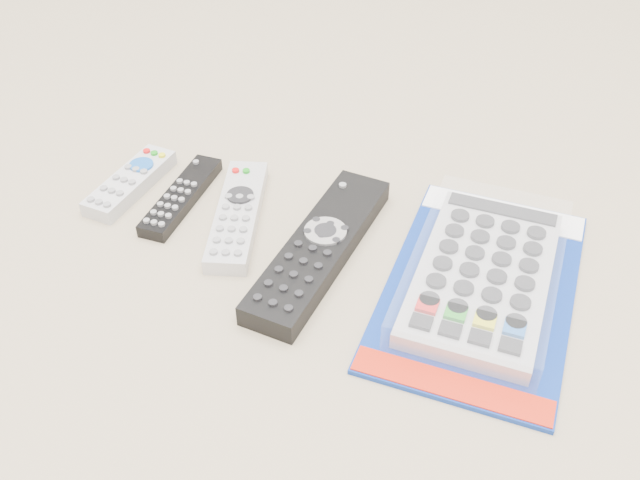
% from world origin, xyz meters
% --- Properties ---
extents(remote_small_grey, '(0.06, 0.15, 0.02)m').
position_xyz_m(remote_small_grey, '(-0.22, 0.04, 0.01)').
color(remote_small_grey, '#A8A8AA').
rests_on(remote_small_grey, ground).
extents(remote_slim_black, '(0.05, 0.16, 0.02)m').
position_xyz_m(remote_slim_black, '(-0.15, 0.03, 0.01)').
color(remote_slim_black, black).
rests_on(remote_slim_black, ground).
extents(remote_silver_dvd, '(0.08, 0.19, 0.02)m').
position_xyz_m(remote_silver_dvd, '(-0.07, 0.01, 0.01)').
color(remote_silver_dvd, '#B8B8BD').
rests_on(remote_silver_dvd, ground).
extents(remote_large_black, '(0.11, 0.27, 0.03)m').
position_xyz_m(remote_large_black, '(0.04, -0.02, 0.01)').
color(remote_large_black, black).
rests_on(remote_large_black, ground).
extents(jumbo_remote_packaged, '(0.22, 0.33, 0.04)m').
position_xyz_m(jumbo_remote_packaged, '(0.22, -0.02, 0.02)').
color(jumbo_remote_packaged, navy).
rests_on(jumbo_remote_packaged, ground).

